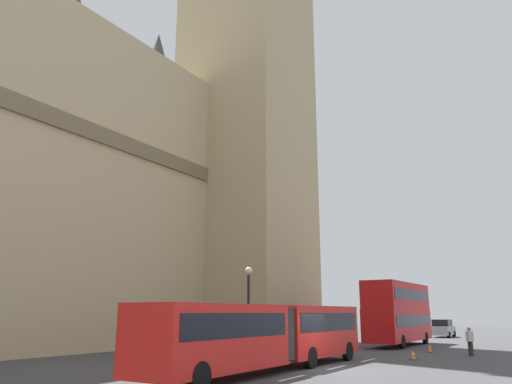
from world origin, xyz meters
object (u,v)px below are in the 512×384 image
(traffic_cone_west, at_px, (413,355))
(street_lamp, at_px, (248,304))
(articulated_bus, at_px, (269,331))
(traffic_cone_middle, at_px, (430,348))
(pedestrian_near_cones, at_px, (470,340))
(sedan_lead, at_px, (443,328))
(double_decker_bus, at_px, (398,311))

(traffic_cone_west, xyz_separation_m, street_lamp, (-3.72, 8.57, 2.77))
(articulated_bus, height_order, traffic_cone_west, articulated_bus)
(traffic_cone_middle, bearing_deg, pedestrian_near_cones, -123.07)
(traffic_cone_west, distance_m, street_lamp, 9.75)
(sedan_lead, bearing_deg, street_lamp, 172.16)
(sedan_lead, bearing_deg, double_decker_bus, -179.76)
(double_decker_bus, relative_size, traffic_cone_west, 18.96)
(articulated_bus, distance_m, street_lamp, 7.12)
(traffic_cone_west, bearing_deg, double_decker_bus, 18.96)
(articulated_bus, height_order, pedestrian_near_cones, articulated_bus)
(sedan_lead, height_order, traffic_cone_west, sedan_lead)
(pedestrian_near_cones, bearing_deg, traffic_cone_west, 151.34)
(articulated_bus, height_order, sedan_lead, articulated_bus)
(sedan_lead, height_order, street_lamp, street_lamp)
(double_decker_bus, distance_m, pedestrian_near_cones, 10.06)
(double_decker_bus, relative_size, traffic_cone_middle, 18.96)
(traffic_cone_west, distance_m, pedestrian_near_cones, 4.97)
(traffic_cone_middle, height_order, street_lamp, street_lamp)
(traffic_cone_west, height_order, traffic_cone_middle, same)
(articulated_bus, distance_m, sedan_lead, 37.59)
(double_decker_bus, distance_m, traffic_cone_middle, 7.12)
(double_decker_bus, bearing_deg, street_lamp, 163.87)
(double_decker_bus, distance_m, street_lamp, 16.22)
(traffic_cone_west, bearing_deg, articulated_bus, 155.87)
(pedestrian_near_cones, bearing_deg, traffic_cone_middle, 56.93)
(articulated_bus, relative_size, traffic_cone_west, 27.95)
(double_decker_bus, xyz_separation_m, traffic_cone_west, (-11.85, -4.07, -2.43))
(articulated_bus, relative_size, street_lamp, 3.08)
(sedan_lead, xyz_separation_m, traffic_cone_west, (-28.50, -4.14, -0.63))
(double_decker_bus, height_order, traffic_cone_middle, double_decker_bus)
(double_decker_bus, bearing_deg, traffic_cone_west, -161.04)
(double_decker_bus, xyz_separation_m, sedan_lead, (16.65, 0.07, -1.80))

